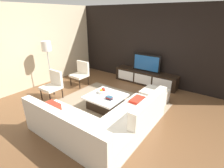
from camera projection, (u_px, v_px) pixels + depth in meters
The scene contains 14 objects.
ground_plane at pixel (106, 110), 4.72m from camera, with size 14.00×14.00×0.00m, color brown.
feature_wall_back at pixel (151, 46), 6.20m from camera, with size 6.40×0.12×2.80m, color black.
side_wall_left at pixel (39, 46), 6.08m from camera, with size 0.12×5.20×2.80m, color beige.
area_rug at pixel (104, 109), 4.77m from camera, with size 2.97×2.80×0.01m, color gray.
media_console at pixel (145, 78), 6.41m from camera, with size 2.37×0.48×0.50m.
television at pixel (146, 63), 6.19m from camera, with size 1.05×0.06×0.63m.
sectional_couch at pixel (101, 123), 3.70m from camera, with size 2.34×2.42×0.80m.
coffee_table at pixel (106, 101), 4.77m from camera, with size 0.98×0.95×0.38m.
accent_chair_near at pixel (53, 83), 5.24m from camera, with size 0.53×0.53×0.87m.
floor_lamp at pixel (47, 49), 5.67m from camera, with size 0.32×0.32×1.65m.
ottoman at pixel (154, 96), 5.05m from camera, with size 0.70×0.70×0.40m, color silver.
fruit_bowl at pixel (103, 91), 4.86m from camera, with size 0.28×0.28×0.14m.
accent_chair_far at pixel (81, 72), 6.26m from camera, with size 0.55×0.52×0.87m.
book_stack at pixel (109, 98), 4.48m from camera, with size 0.18×0.13×0.08m.
Camera 1 is at (2.54, -3.20, 2.47)m, focal length 27.25 mm.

